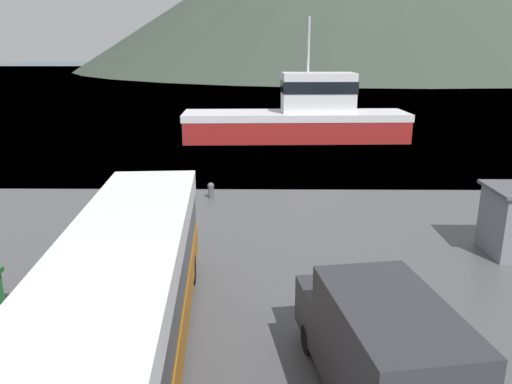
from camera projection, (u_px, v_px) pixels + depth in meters
The scene contains 6 objects.
water_surface at pixel (261, 73), 141.05m from camera, with size 240.00×240.00×0.00m, color #3D5160.
tour_bus at pixel (127, 291), 11.24m from camera, with size 3.45×11.57×3.19m.
delivery_van at pixel (378, 346), 9.99m from camera, with size 2.87×5.58×2.53m.
fishing_boat at pixel (300, 116), 39.13m from camera, with size 17.64×5.01×9.33m.
small_boat at pixel (250, 122), 46.09m from camera, with size 7.71×3.70×0.84m.
mooring_bollard at pixel (211, 190), 24.24m from camera, with size 0.32×0.32×0.78m.
Camera 1 is at (0.11, -0.72, 7.08)m, focal length 35.00 mm.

